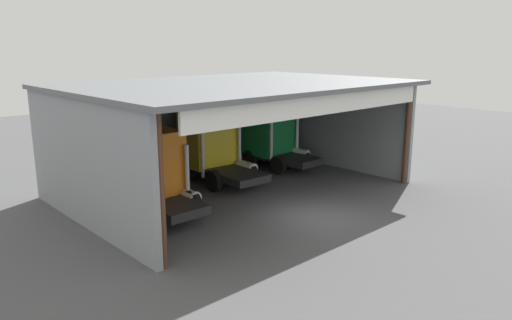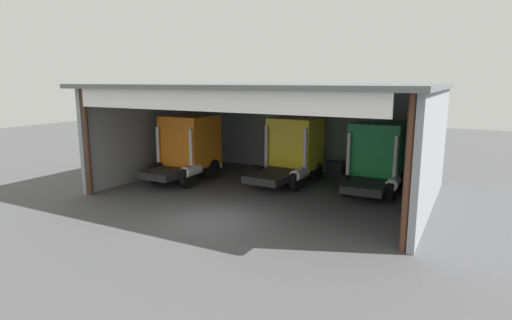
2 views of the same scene
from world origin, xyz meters
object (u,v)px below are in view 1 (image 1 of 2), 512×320
at_px(truck_green_center_bay, 272,137).
at_px(tool_cart, 220,160).
at_px(oil_drum, 159,173).
at_px(truck_yellow_center_right_bay, 213,147).
at_px(truck_orange_yard_outside, 149,171).

xyz_separation_m(truck_green_center_bay, tool_cart, (-2.55, 1.68, -1.28)).
bearing_deg(oil_drum, truck_green_center_bay, -14.31).
distance_m(truck_green_center_bay, oil_drum, 7.00).
relative_size(truck_yellow_center_right_bay, truck_green_center_bay, 1.11).
distance_m(truck_yellow_center_right_bay, truck_green_center_bay, 4.45).
xyz_separation_m(truck_orange_yard_outside, truck_green_center_bay, (9.65, 2.47, -0.12)).
bearing_deg(oil_drum, truck_yellow_center_right_bay, -38.93).
relative_size(truck_yellow_center_right_bay, tool_cart, 5.24).
xyz_separation_m(truck_yellow_center_right_bay, tool_cart, (1.90, 1.77, -1.28)).
relative_size(truck_orange_yard_outside, oil_drum, 5.28).
bearing_deg(truck_orange_yard_outside, truck_green_center_bay, 14.51).
xyz_separation_m(truck_yellow_center_right_bay, truck_green_center_bay, (4.45, 0.09, 0.00)).
xyz_separation_m(oil_drum, tool_cart, (4.11, -0.02, 0.06)).
height_order(truck_yellow_center_right_bay, oil_drum, truck_yellow_center_right_bay).
distance_m(truck_yellow_center_right_bay, oil_drum, 3.14).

